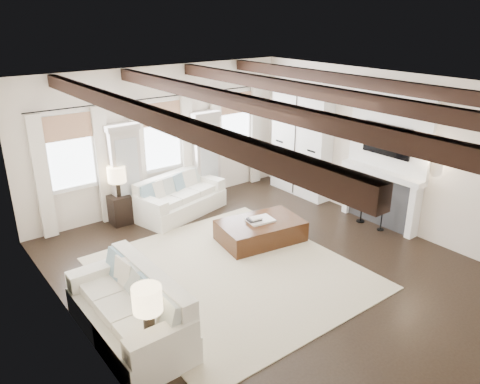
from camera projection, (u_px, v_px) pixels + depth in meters
ground at (268, 268)px, 8.34m from camera, size 7.50×7.50×0.00m
room_shell at (269, 148)px, 8.74m from camera, size 6.54×7.54×3.22m
area_rug at (231, 273)px, 8.19m from camera, size 3.95×4.27×0.02m
sofa_back at (179, 198)px, 10.50m from camera, size 2.22×1.40×0.88m
sofa_left at (133, 311)px, 6.52m from camera, size 1.01×2.22×0.95m
ottoman at (260, 231)px, 9.27m from camera, size 1.75×1.25×0.42m
tray at (260, 220)px, 9.21m from camera, size 0.55×0.45×0.04m
book_lower at (254, 219)px, 9.15m from camera, size 0.29×0.24×0.04m
book_upper at (256, 218)px, 9.11m from camera, size 0.24×0.20×0.03m
side_table_front at (151, 350)px, 5.93m from camera, size 0.57×0.57×0.57m
lamp_front at (147, 302)px, 5.67m from camera, size 0.37×0.37×0.64m
side_table_back at (120, 210)px, 10.01m from camera, size 0.42×0.42×0.63m
lamp_back at (117, 176)px, 9.73m from camera, size 0.38×0.38×0.65m
candlestick_near at (382, 217)px, 9.70m from camera, size 0.14×0.14×0.70m
candlestick_far at (362, 206)px, 10.06m from camera, size 0.18×0.18×0.88m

